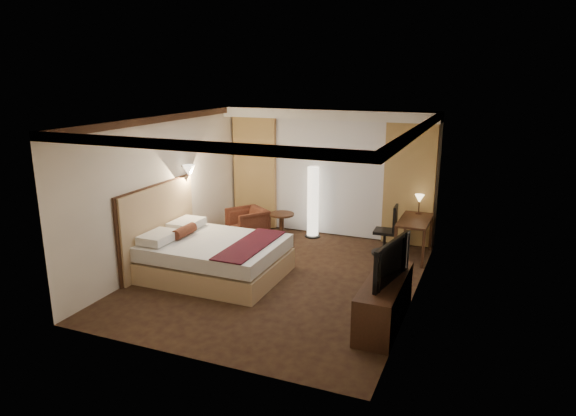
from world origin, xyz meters
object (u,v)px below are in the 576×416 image
at_px(armchair, 247,222).
at_px(side_table, 282,227).
at_px(bed, 215,258).
at_px(office_chair, 385,230).
at_px(television, 384,257).
at_px(floor_lamp, 313,202).
at_px(dresser, 384,301).
at_px(desk, 414,238).

distance_m(armchair, side_table, 0.73).
xyz_separation_m(bed, armchair, (-0.39, 2.00, 0.04)).
distance_m(office_chair, television, 2.91).
bearing_deg(floor_lamp, television, -56.20).
height_order(floor_lamp, dresser, floor_lamp).
distance_m(side_table, office_chair, 2.19).
distance_m(armchair, television, 4.36).
bearing_deg(office_chair, armchair, -179.21).
distance_m(bed, dresser, 3.12).
bearing_deg(armchair, dresser, -0.69).
bearing_deg(armchair, bed, -42.38).
relative_size(bed, side_table, 3.90).
height_order(bed, office_chair, office_chair).
height_order(bed, television, television).
xyz_separation_m(side_table, television, (2.74, -2.85, 0.69)).
height_order(floor_lamp, television, floor_lamp).
bearing_deg(desk, office_chair, -174.77).
bearing_deg(dresser, armchair, 142.84).
bearing_deg(television, armchair, 63.89).
relative_size(office_chair, dresser, 0.59).
bearing_deg(bed, dresser, -11.40).
xyz_separation_m(bed, side_table, (0.29, 2.24, -0.04)).
height_order(armchair, office_chair, office_chair).
bearing_deg(bed, side_table, 82.60).
xyz_separation_m(dresser, television, (-0.03, 0.00, 0.65)).
height_order(armchair, television, television).
bearing_deg(side_table, television, -46.13).
bearing_deg(dresser, bed, 168.60).
xyz_separation_m(armchair, office_chair, (2.86, 0.19, 0.13)).
distance_m(armchair, desk, 3.42).
relative_size(side_table, floor_lamp, 0.38).
bearing_deg(bed, office_chair, 41.69).
distance_m(side_table, television, 4.02).
xyz_separation_m(side_table, floor_lamp, (0.53, 0.45, 0.48)).
bearing_deg(dresser, office_chair, 101.96).
bearing_deg(armchair, floor_lamp, 65.84).
height_order(floor_lamp, office_chair, floor_lamp).
bearing_deg(television, dresser, -78.70).
relative_size(bed, desk, 1.97).
xyz_separation_m(armchair, side_table, (0.69, 0.23, -0.08)).
relative_size(desk, office_chair, 1.16).
relative_size(office_chair, television, 0.89).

